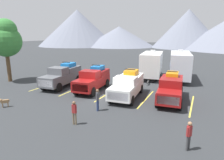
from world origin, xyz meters
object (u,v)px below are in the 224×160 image
object	(u,v)px
pickup_truck_c	(128,85)
person_b	(98,98)
pickup_truck_a	(63,75)
camper_trailer_a	(152,64)
dog	(3,101)
person_a	(74,111)
camper_trailer_b	(180,64)
person_c	(189,134)
pickup_truck_d	(171,88)
pickup_truck_b	(93,79)

from	to	relation	value
pickup_truck_c	person_b	world-z (taller)	pickup_truck_c
pickup_truck_a	camper_trailer_a	size ratio (longest dim) A/B	0.78
dog	person_a	bearing A→B (deg)	-1.52
camper_trailer_a	camper_trailer_b	world-z (taller)	camper_trailer_b
person_a	person_c	xyz separation A→B (m)	(7.05, -0.01, -0.02)
person_b	camper_trailer_a	bearing A→B (deg)	86.03
pickup_truck_d	person_a	size ratio (longest dim) A/B	3.63
pickup_truck_d	camper_trailer_a	size ratio (longest dim) A/B	0.77
pickup_truck_a	camper_trailer_a	xyz separation A→B (m)	(8.19, 8.48, 0.69)
pickup_truck_a	pickup_truck_d	world-z (taller)	pickup_truck_a
pickup_truck_d	dog	bearing A→B (deg)	-148.19
pickup_truck_b	person_b	size ratio (longest dim) A/B	3.17
pickup_truck_c	camper_trailer_a	world-z (taller)	camper_trailer_a
person_b	dog	world-z (taller)	person_b
pickup_truck_a	person_b	distance (m)	8.77
person_b	pickup_truck_c	bearing A→B (deg)	78.54
person_a	person_b	xyz separation A→B (m)	(0.22, 2.77, 0.07)
person_b	dog	bearing A→B (deg)	-160.68
pickup_truck_b	camper_trailer_b	world-z (taller)	camper_trailer_b
pickup_truck_a	person_c	world-z (taller)	pickup_truck_a
pickup_truck_a	camper_trailer_a	bearing A→B (deg)	45.98
pickup_truck_a	person_a	world-z (taller)	pickup_truck_a
pickup_truck_b	camper_trailer_a	world-z (taller)	camper_trailer_a
person_b	pickup_truck_a	bearing A→B (deg)	145.86
pickup_truck_c	camper_trailer_b	bearing A→B (deg)	69.23
person_c	pickup_truck_c	bearing A→B (deg)	130.11
pickup_truck_c	camper_trailer_b	world-z (taller)	camper_trailer_b
camper_trailer_b	pickup_truck_c	bearing A→B (deg)	-110.77
person_b	person_c	bearing A→B (deg)	-22.17
camper_trailer_b	person_c	world-z (taller)	camper_trailer_b
pickup_truck_d	person_c	world-z (taller)	pickup_truck_d
dog	pickup_truck_d	bearing A→B (deg)	31.81
person_c	dog	world-z (taller)	person_c
pickup_truck_d	person_b	distance (m)	6.84
pickup_truck_d	camper_trailer_b	distance (m)	8.96
pickup_truck_d	person_b	world-z (taller)	pickup_truck_d
pickup_truck_b	pickup_truck_c	size ratio (longest dim) A/B	0.94
pickup_truck_b	pickup_truck_d	size ratio (longest dim) A/B	0.94
pickup_truck_c	camper_trailer_a	bearing A→B (deg)	89.62
camper_trailer_a	dog	world-z (taller)	camper_trailer_a
pickup_truck_a	dog	size ratio (longest dim) A/B	8.14
pickup_truck_c	person_b	size ratio (longest dim) A/B	3.37
pickup_truck_c	pickup_truck_b	bearing A→B (deg)	172.68
person_c	pickup_truck_d	bearing A→B (deg)	105.14
person_a	pickup_truck_a	bearing A→B (deg)	132.47
pickup_truck_c	person_c	bearing A→B (deg)	-49.89
pickup_truck_d	dog	distance (m)	14.26
camper_trailer_a	person_c	distance (m)	17.26
pickup_truck_a	pickup_truck_c	xyz separation A→B (m)	(8.13, -0.63, -0.09)
camper_trailer_b	person_b	size ratio (longest dim) A/B	4.84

